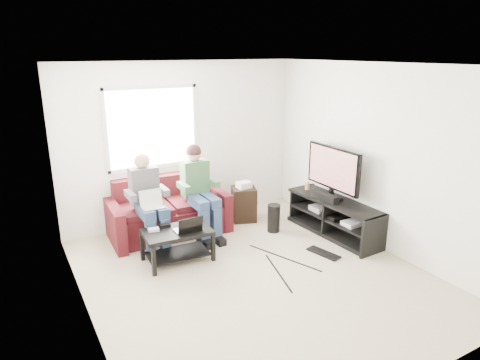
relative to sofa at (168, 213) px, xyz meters
name	(u,v)px	position (x,y,z in m)	size (l,w,h in m)	color
floor	(254,275)	(0.46, -1.82, -0.32)	(4.50, 4.50, 0.00)	beige
ceiling	(257,64)	(0.46, -1.82, 2.28)	(4.50, 4.50, 0.00)	white
wall_back	(183,143)	(0.46, 0.43, 0.98)	(4.50, 4.50, 0.00)	white
wall_front	(412,252)	(0.46, -4.07, 0.98)	(4.50, 4.50, 0.00)	white
wall_left	(79,207)	(-1.54, -1.82, 0.98)	(4.50, 4.50, 0.00)	white
wall_right	(376,158)	(2.46, -1.82, 0.98)	(4.50, 4.50, 0.00)	white
window	(152,128)	(-0.04, 0.41, 1.28)	(1.48, 0.04, 1.28)	white
sofa	(168,213)	(0.00, 0.00, 0.00)	(1.85, 0.94, 0.86)	#461113
person_left	(148,197)	(-0.40, -0.32, 0.43)	(0.40, 0.70, 1.35)	navy
person_right	(199,185)	(0.40, -0.30, 0.49)	(0.40, 0.71, 1.40)	navy
laptop_silver	(153,203)	(-0.40, -0.53, 0.41)	(0.32, 0.22, 0.24)	silver
coffee_table	(177,238)	(-0.23, -0.96, 0.01)	(0.92, 0.60, 0.45)	black
laptop_black	(187,222)	(-0.11, -1.04, 0.25)	(0.34, 0.24, 0.24)	black
controller_a	(154,230)	(-0.51, -0.84, 0.15)	(0.14, 0.09, 0.04)	silver
controller_b	(165,226)	(-0.33, -0.78, 0.15)	(0.14, 0.09, 0.04)	black
controller_c	(193,221)	(0.07, -0.81, 0.15)	(0.14, 0.09, 0.04)	gray
tv_stand	(334,219)	(2.21, -1.33, -0.07)	(0.59, 1.70, 0.56)	black
tv	(333,170)	(2.21, -1.23, 0.70)	(0.12, 1.10, 0.81)	black
soundbar	(325,196)	(2.09, -1.23, 0.29)	(0.12, 0.50, 0.10)	black
drink_cup	(307,186)	(2.16, -0.70, 0.30)	(0.08, 0.08, 0.12)	#AD824A
console_white	(353,223)	(2.21, -1.73, 0.01)	(0.30, 0.22, 0.06)	silver
console_grey	(322,208)	(2.21, -1.03, 0.02)	(0.34, 0.26, 0.08)	gray
console_black	(337,215)	(2.21, -1.38, 0.01)	(0.38, 0.30, 0.07)	black
subwoofer	(274,218)	(1.45, -0.79, -0.10)	(0.20, 0.20, 0.44)	black
keyboard_floor	(323,253)	(1.62, -1.80, -0.30)	(0.16, 0.49, 0.03)	black
end_table	(244,203)	(1.28, -0.14, -0.02)	(0.38, 0.38, 0.67)	black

